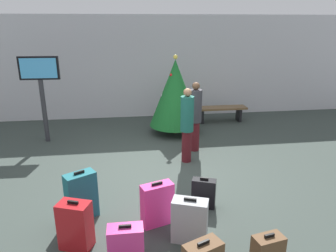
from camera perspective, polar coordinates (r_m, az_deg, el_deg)
name	(u,v)px	position (r m, az deg, el deg)	size (l,w,h in m)	color
ground_plane	(164,171)	(6.81, -0.76, -8.13)	(16.00, 16.00, 0.00)	#38423D
back_wall	(148,67)	(10.47, -3.72, 10.57)	(16.00, 0.20, 3.27)	silver
holiday_tree	(175,93)	(8.76, 1.30, 5.98)	(1.43, 1.43, 2.21)	#4C3319
flight_info_kiosk	(41,82)	(8.65, -22.05, 7.35)	(0.98, 0.13, 2.23)	#333338
waiting_bench	(220,110)	(10.14, 9.46, 2.79)	(1.64, 0.44, 0.48)	brown
traveller_0	(187,124)	(6.95, 3.45, 0.43)	(0.34, 0.34, 1.69)	#4C1419
traveller_1	(195,115)	(7.60, 4.94, 1.97)	(0.41, 0.41, 1.70)	#4C1419
suitcase_0	(204,193)	(5.52, 6.47, -11.96)	(0.44, 0.31, 0.55)	black
suitcase_1	(126,244)	(4.46, -7.63, -20.34)	(0.47, 0.26, 0.54)	#E5388C
suitcase_2	(157,204)	(5.03, -1.95, -13.96)	(0.54, 0.36, 0.72)	#E5388C
suitcase_3	(190,221)	(4.70, 3.94, -16.74)	(0.56, 0.41, 0.70)	#9EA0A5
suitcase_4	(81,196)	(5.33, -15.39, -12.06)	(0.53, 0.45, 0.82)	#19606B
suitcase_5	(75,225)	(4.75, -16.40, -16.87)	(0.50, 0.41, 0.74)	#B2191E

